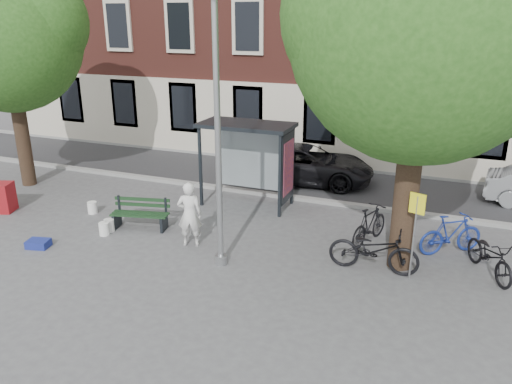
{
  "coord_description": "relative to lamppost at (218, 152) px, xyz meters",
  "views": [
    {
      "loc": [
        4.78,
        -9.71,
        5.62
      ],
      "look_at": [
        0.31,
        1.49,
        1.4
      ],
      "focal_mm": 35.0,
      "sensor_mm": 36.0,
      "label": 1
    }
  ],
  "objects": [
    {
      "name": "bike_c",
      "position": [
        5.95,
        1.81,
        -2.3
      ],
      "size": [
        1.43,
        1.94,
        0.97
      ],
      "primitive_type": "imported",
      "rotation": [
        0.0,
        0.0,
        0.48
      ],
      "color": "black",
      "rests_on": "ground"
    },
    {
      "name": "bucket_b",
      "position": [
        -5.07,
        1.56,
        -2.6
      ],
      "size": [
        0.33,
        0.33,
        0.36
      ],
      "primitive_type": "cylinder",
      "rotation": [
        0.0,
        0.0,
        0.21
      ],
      "color": "white",
      "rests_on": "ground"
    },
    {
      "name": "tree_right",
      "position": [
        4.01,
        1.38,
        2.83
      ],
      "size": [
        5.76,
        5.6,
        8.2
      ],
      "color": "black",
      "rests_on": "ground"
    },
    {
      "name": "bucket_a",
      "position": [
        -3.72,
        0.61,
        -2.6
      ],
      "size": [
        0.33,
        0.33,
        0.36
      ],
      "primitive_type": "cylinder",
      "rotation": [
        0.0,
        0.0,
        0.22
      ],
      "color": "silver",
      "rests_on": "ground"
    },
    {
      "name": "bike_d",
      "position": [
        3.09,
        2.52,
        -2.27
      ],
      "size": [
        1.02,
        1.78,
        1.03
      ],
      "primitive_type": "imported",
      "rotation": [
        0.0,
        0.0,
        2.81
      ],
      "color": "black",
      "rests_on": "ground"
    },
    {
      "name": "tree_left",
      "position": [
        -8.99,
        2.88,
        2.43
      ],
      "size": [
        5.18,
        4.86,
        7.4
      ],
      "color": "black",
      "rests_on": "ground"
    },
    {
      "name": "blue_crate",
      "position": [
        -4.8,
        -0.9,
        -2.68
      ],
      "size": [
        0.63,
        0.52,
        0.2
      ],
      "primitive_type": "cube",
      "rotation": [
        0.0,
        0.0,
        0.24
      ],
      "color": "navy",
      "rests_on": "ground"
    },
    {
      "name": "bike_a",
      "position": [
        3.44,
        1.02,
        -2.24
      ],
      "size": [
        2.1,
        0.79,
        1.09
      ],
      "primitive_type": "imported",
      "rotation": [
        0.0,
        0.0,
        1.6
      ],
      "color": "black",
      "rests_on": "ground"
    },
    {
      "name": "bench",
      "position": [
        -3.05,
        1.16,
        -2.4
      ],
      "size": [
        1.68,
        0.87,
        0.83
      ],
      "rotation": [
        0.0,
        0.0,
        0.23
      ],
      "color": "#1E2328",
      "rests_on": "ground"
    },
    {
      "name": "bucket_c",
      "position": [
        -3.7,
        0.37,
        -2.6
      ],
      "size": [
        0.37,
        0.37,
        0.36
      ],
      "primitive_type": "cylinder",
      "rotation": [
        0.0,
        0.0,
        -0.4
      ],
      "color": "white",
      "rests_on": "ground"
    },
    {
      "name": "bus_shelter",
      "position": [
        -0.61,
        4.11,
        -0.87
      ],
      "size": [
        2.85,
        1.45,
        2.62
      ],
      "color": "#1E2328",
      "rests_on": "ground"
    },
    {
      "name": "ground",
      "position": [
        0.0,
        0.0,
        -2.78
      ],
      "size": [
        90.0,
        90.0,
        0.0
      ],
      "primitive_type": "plane",
      "color": "#4C4C4F",
      "rests_on": "ground"
    },
    {
      "name": "lamppost",
      "position": [
        0.0,
        0.0,
        0.0
      ],
      "size": [
        0.28,
        0.35,
        6.11
      ],
      "color": "#9EA0A3",
      "rests_on": "ground"
    },
    {
      "name": "road",
      "position": [
        0.0,
        7.0,
        -2.78
      ],
      "size": [
        40.0,
        4.0,
        0.01
      ],
      "primitive_type": "cube",
      "color": "#28282B",
      "rests_on": "ground"
    },
    {
      "name": "notice_sign",
      "position": [
        4.29,
        0.95,
        -1.26
      ],
      "size": [
        0.35,
        0.15,
        2.06
      ],
      "rotation": [
        0.0,
        0.0,
        -0.34
      ],
      "color": "#9EA0A3",
      "rests_on": "ground"
    },
    {
      "name": "bike_b",
      "position": [
        5.09,
        2.67,
        -2.26
      ],
      "size": [
        1.7,
        1.42,
        1.05
      ],
      "primitive_type": "imported",
      "rotation": [
        0.0,
        0.0,
        2.2
      ],
      "color": "navy",
      "rests_on": "ground"
    },
    {
      "name": "car_dark",
      "position": [
        0.06,
        6.93,
        -2.12
      ],
      "size": [
        5.02,
        2.72,
        1.34
      ],
      "primitive_type": "imported",
      "rotation": [
        0.0,
        0.0,
        1.68
      ],
      "color": "black",
      "rests_on": "ground"
    },
    {
      "name": "painter",
      "position": [
        -1.2,
        0.68,
        -1.92
      ],
      "size": [
        0.73,
        0.6,
        1.72
      ],
      "primitive_type": "imported",
      "rotation": [
        0.0,
        0.0,
        3.49
      ],
      "color": "white",
      "rests_on": "ground"
    },
    {
      "name": "curb_near",
      "position": [
        0.0,
        5.0,
        -2.72
      ],
      "size": [
        40.0,
        0.25,
        0.12
      ],
      "primitive_type": "cube",
      "color": "gray",
      "rests_on": "ground"
    },
    {
      "name": "curb_far",
      "position": [
        0.0,
        9.0,
        -2.72
      ],
      "size": [
        40.0,
        0.25,
        0.12
      ],
      "primitive_type": "cube",
      "color": "gray",
      "rests_on": "ground"
    }
  ]
}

